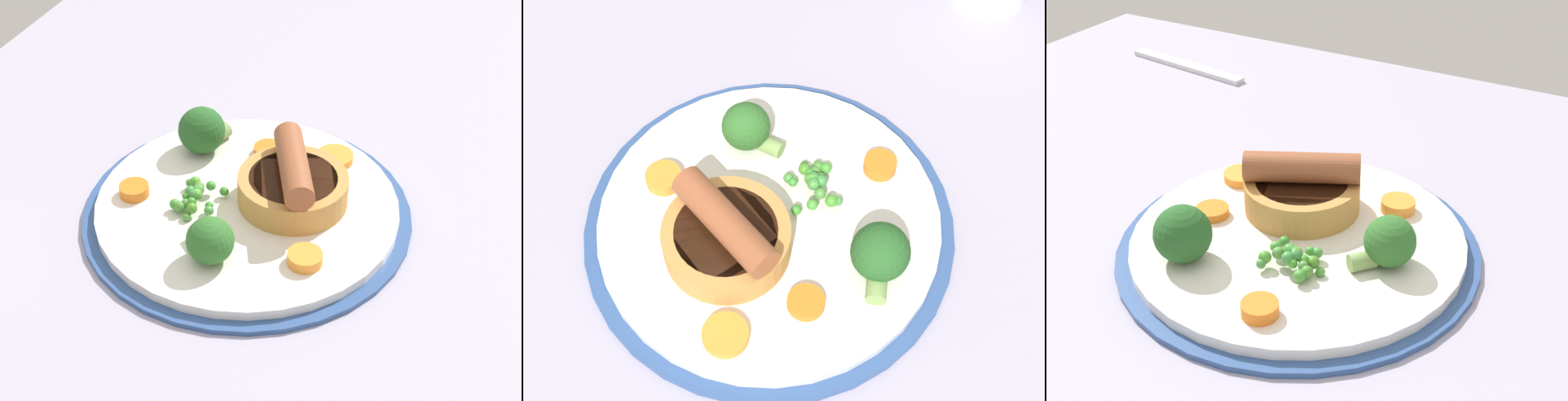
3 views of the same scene
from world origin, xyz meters
TOP-DOWN VIEW (x-y plane):
  - dining_table at (0.00, 0.00)cm, footprint 110.00×80.00cm
  - dinner_plate at (-0.07, -2.05)cm, footprint 28.81×28.81cm
  - sausage_pudding at (-1.70, 1.56)cm, footprint 9.64×9.61cm
  - pea_pile at (1.98, -6.09)cm, footprint 4.59×4.11cm
  - broccoli_floret_near at (7.70, -2.11)cm, footprint 4.59×4.80cm
  - broccoli_floret_far at (-5.99, -8.94)cm, footprint 5.50×4.43cm
  - carrot_slice_0 at (5.44, 5.19)cm, footprint 4.02×4.02cm
  - carrot_slice_1 at (-7.65, -2.99)cm, footprint 3.72×3.72cm
  - carrot_slice_2 at (2.57, -11.73)cm, footprint 3.17×3.17cm
  - carrot_slice_3 at (-8.77, 3.18)cm, footprint 3.98×3.98cm

SIDE VIEW (x-z plane):
  - dining_table at x=0.00cm, z-range 0.00..3.00cm
  - dinner_plate at x=-0.07cm, z-range 2.87..4.27cm
  - carrot_slice_1 at x=-7.65cm, z-range 4.40..5.14cm
  - carrot_slice_3 at x=-8.77cm, z-range 4.40..5.16cm
  - carrot_slice_0 at x=5.44cm, z-range 4.40..5.40cm
  - carrot_slice_2 at x=2.57cm, z-range 4.40..5.40cm
  - pea_pile at x=1.98cm, z-range 4.47..6.39cm
  - sausage_pudding at x=-1.70cm, z-range 3.69..8.86cm
  - broccoli_floret_near at x=7.70cm, z-range 4.32..8.26cm
  - broccoli_floret_far at x=-5.99cm, z-range 4.33..8.76cm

